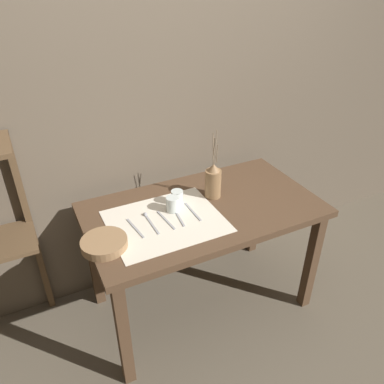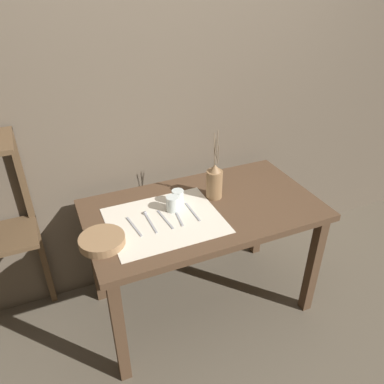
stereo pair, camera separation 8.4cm
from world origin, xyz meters
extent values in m
plane|color=brown|center=(0.00, 0.00, 0.00)|extent=(12.00, 12.00, 0.00)
cube|color=brown|center=(0.00, 0.49, 1.20)|extent=(7.00, 0.06, 2.40)
cube|color=#4C3523|center=(0.00, 0.00, 0.75)|extent=(1.34, 0.75, 0.04)
cube|color=#4C3523|center=(-0.61, -0.32, 0.36)|extent=(0.06, 0.06, 0.73)
cube|color=#4C3523|center=(0.61, -0.32, 0.36)|extent=(0.06, 0.06, 0.73)
cube|color=#4C3523|center=(-0.61, 0.32, 0.36)|extent=(0.06, 0.06, 0.73)
cube|color=#4C3523|center=(0.61, 0.32, 0.36)|extent=(0.06, 0.06, 0.73)
cube|color=brown|center=(-0.92, 0.42, 0.62)|extent=(0.04, 0.04, 1.25)
cube|color=beige|center=(-0.25, -0.03, 0.77)|extent=(0.61, 0.50, 0.00)
cylinder|color=olive|center=(0.11, 0.08, 0.86)|extent=(0.10, 0.10, 0.17)
cone|color=olive|center=(0.11, 0.08, 0.96)|extent=(0.07, 0.07, 0.04)
cylinder|color=#847056|center=(0.12, 0.07, 1.05)|extent=(0.02, 0.03, 0.13)
cylinder|color=#847056|center=(0.11, 0.08, 1.07)|extent=(0.01, 0.01, 0.16)
cylinder|color=#847056|center=(0.12, 0.08, 1.09)|extent=(0.01, 0.01, 0.21)
cylinder|color=#847056|center=(0.10, 0.08, 1.09)|extent=(0.02, 0.02, 0.20)
cylinder|color=#847056|center=(0.11, 0.09, 1.07)|extent=(0.01, 0.03, 0.17)
cylinder|color=#8E6B47|center=(-0.60, -0.10, 0.79)|extent=(0.23, 0.23, 0.04)
cylinder|color=silver|center=(-0.17, 0.04, 0.82)|extent=(0.07, 0.07, 0.09)
cylinder|color=silver|center=(-0.12, 0.10, 0.81)|extent=(0.07, 0.07, 0.08)
cube|color=#939399|center=(-0.42, -0.03, 0.77)|extent=(0.04, 0.19, 0.00)
cube|color=#939399|center=(-0.33, -0.03, 0.77)|extent=(0.02, 0.19, 0.00)
sphere|color=#939399|center=(-0.33, 0.07, 0.78)|extent=(0.02, 0.02, 0.02)
cube|color=#939399|center=(-0.24, -0.03, 0.77)|extent=(0.03, 0.19, 0.00)
cube|color=#939399|center=(-0.17, -0.03, 0.77)|extent=(0.03, 0.19, 0.00)
sphere|color=#939399|center=(-0.16, 0.07, 0.78)|extent=(0.02, 0.02, 0.02)
cube|color=#939399|center=(-0.08, -0.02, 0.77)|extent=(0.01, 0.19, 0.00)
camera|label=1|loc=(-0.85, -1.58, 1.96)|focal=35.00mm
camera|label=2|loc=(-0.77, -1.61, 1.96)|focal=35.00mm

